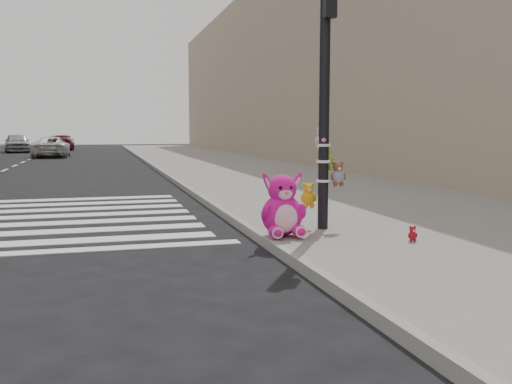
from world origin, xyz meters
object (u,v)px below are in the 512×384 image
object	(u,v)px
signal_pole	(324,124)
pink_bunny	(283,210)
car_white_near	(51,147)
red_teddy	(412,234)

from	to	relation	value
signal_pole	pink_bunny	world-z (taller)	signal_pole
pink_bunny	car_white_near	bearing A→B (deg)	102.34
signal_pole	red_teddy	size ratio (longest dim) A/B	18.21
pink_bunny	car_white_near	distance (m)	29.56
red_teddy	signal_pole	bearing A→B (deg)	121.03
pink_bunny	car_white_near	size ratio (longest dim) A/B	0.21
signal_pole	car_white_near	world-z (taller)	signal_pole
red_teddy	pink_bunny	bearing A→B (deg)	151.64
signal_pole	red_teddy	bearing A→B (deg)	-59.05
signal_pole	pink_bunny	xyz separation A→B (m)	(-0.81, -0.45, -1.24)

